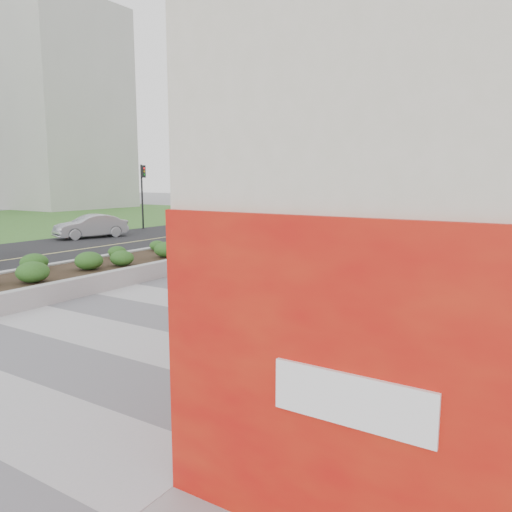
# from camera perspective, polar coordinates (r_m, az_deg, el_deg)

# --- Properties ---
(ground) EXTENTS (160.00, 160.00, 0.00)m
(ground) POSITION_cam_1_polar(r_m,az_deg,el_deg) (10.57, -14.62, -9.66)
(ground) COLOR gray
(ground) RESTS_ON ground
(walkway) EXTENTS (8.00, 36.00, 0.01)m
(walkway) POSITION_cam_1_polar(r_m,az_deg,el_deg) (12.70, -4.66, -6.23)
(walkway) COLOR #A8A8AD
(walkway) RESTS_ON ground
(planter) EXTENTS (3.00, 18.00, 0.90)m
(planter) POSITION_cam_1_polar(r_m,az_deg,el_deg) (19.10, -10.65, 0.02)
(planter) COLOR #9E9EA0
(planter) RESTS_ON ground
(street) EXTENTS (10.00, 40.00, 0.00)m
(street) POSITION_cam_1_polar(r_m,az_deg,el_deg) (24.03, -22.05, 0.31)
(street) COLOR black
(street) RESTS_ON ground
(traffic_signal_near) EXTENTS (0.33, 0.28, 4.20)m
(traffic_signal_near) POSITION_cam_1_polar(r_m,az_deg,el_deg) (28.35, 1.28, 7.76)
(traffic_signal_near) COLOR black
(traffic_signal_near) RESTS_ON ground
(traffic_signal_far) EXTENTS (0.33, 0.28, 4.20)m
(traffic_signal_far) POSITION_cam_1_polar(r_m,az_deg,el_deg) (33.67, -12.83, 7.72)
(traffic_signal_far) COLOR black
(traffic_signal_far) RESTS_ON ground
(distant_bldg_west_a) EXTENTS (18.00, 12.00, 22.00)m
(distant_bldg_west_a) POSITION_cam_1_polar(r_m,az_deg,el_deg) (64.49, -23.26, 15.02)
(distant_bldg_west_a) COLOR #ADAAA3
(distant_bldg_west_a) RESTS_ON ground
(distant_bldg_north_l) EXTENTS (16.00, 12.00, 20.00)m
(distant_bldg_north_l) POSITION_cam_1_polar(r_m,az_deg,el_deg) (63.37, 21.58, 14.33)
(distant_bldg_north_l) COLOR #ADAAA3
(distant_bldg_north_l) RESTS_ON ground
(manhole_cover) EXTENTS (0.44, 0.44, 0.01)m
(manhole_cover) POSITION_cam_1_polar(r_m,az_deg,el_deg) (12.42, -2.80, -6.57)
(manhole_cover) COLOR #595654
(manhole_cover) RESTS_ON ground
(skateboarder) EXTENTS (0.56, 0.74, 1.48)m
(skateboarder) POSITION_cam_1_polar(r_m,az_deg,el_deg) (16.55, 10.63, -0.17)
(skateboarder) COLOR beige
(skateboarder) RESTS_ON ground
(car_silver) EXTENTS (2.53, 4.17, 1.30)m
(car_silver) POSITION_cam_1_polar(r_m,az_deg,el_deg) (29.52, -18.35, 3.25)
(car_silver) COLOR #B3B4BB
(car_silver) RESTS_ON ground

